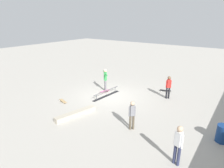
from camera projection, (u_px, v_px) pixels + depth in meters
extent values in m
plane|color=#ADA89E|center=(110.00, 96.00, 13.90)|extent=(60.00, 60.00, 0.00)
cube|color=black|center=(106.00, 96.00, 13.84)|extent=(2.64, 0.48, 0.01)
cylinder|color=#47474C|center=(115.00, 90.00, 14.49)|extent=(0.04, 0.04, 0.39)
cylinder|color=#47474C|center=(96.00, 97.00, 13.07)|extent=(0.04, 0.04, 0.39)
cylinder|color=#47474C|center=(106.00, 91.00, 13.72)|extent=(2.46, 0.27, 0.05)
cube|color=#B2A893|center=(76.00, 114.00, 10.96)|extent=(2.52, 0.96, 0.27)
cylinder|color=slate|center=(105.00, 85.00, 14.75)|extent=(0.18, 0.18, 0.86)
cylinder|color=slate|center=(106.00, 86.00, 14.59)|extent=(0.18, 0.18, 0.86)
cube|color=#2D8C42|center=(105.00, 76.00, 14.43)|extent=(0.30, 0.30, 0.61)
sphere|color=tan|center=(105.00, 71.00, 14.30)|extent=(0.23, 0.23, 0.23)
cylinder|color=#2D8C42|center=(104.00, 72.00, 14.73)|extent=(0.44, 0.48, 0.08)
cylinder|color=#2D8C42|center=(106.00, 75.00, 13.99)|extent=(0.44, 0.48, 0.08)
cube|color=#E05993|center=(105.00, 91.00, 14.55)|extent=(0.82, 0.38, 0.02)
cylinder|color=white|center=(107.00, 90.00, 14.82)|extent=(0.06, 0.04, 0.05)
cylinder|color=white|center=(109.00, 91.00, 14.65)|extent=(0.06, 0.04, 0.05)
cylinder|color=white|center=(101.00, 92.00, 14.48)|extent=(0.06, 0.04, 0.05)
cylinder|color=white|center=(103.00, 93.00, 14.31)|extent=(0.06, 0.04, 0.05)
cylinder|color=black|center=(167.00, 93.00, 13.31)|extent=(0.16, 0.16, 0.81)
cylinder|color=black|center=(169.00, 93.00, 13.30)|extent=(0.16, 0.16, 0.81)
cube|color=red|center=(169.00, 83.00, 13.08)|extent=(0.27, 0.28, 0.57)
sphere|color=brown|center=(169.00, 78.00, 12.95)|extent=(0.22, 0.22, 0.22)
cylinder|color=red|center=(167.00, 84.00, 13.11)|extent=(0.10, 0.10, 0.54)
cylinder|color=red|center=(171.00, 84.00, 13.09)|extent=(0.10, 0.10, 0.54)
cylinder|color=brown|center=(130.00, 122.00, 9.57)|extent=(0.16, 0.16, 0.76)
cylinder|color=brown|center=(133.00, 122.00, 9.59)|extent=(0.16, 0.16, 0.76)
cube|color=slate|center=(132.00, 110.00, 9.37)|extent=(0.26, 0.26, 0.54)
sphere|color=tan|center=(132.00, 103.00, 9.25)|extent=(0.21, 0.21, 0.21)
cylinder|color=slate|center=(129.00, 112.00, 9.37)|extent=(0.10, 0.10, 0.51)
cylinder|color=slate|center=(135.00, 111.00, 9.40)|extent=(0.10, 0.10, 0.51)
cylinder|color=#2D3351|center=(179.00, 156.00, 7.19)|extent=(0.15, 0.15, 0.83)
cylinder|color=#2D3351|center=(175.00, 154.00, 7.31)|extent=(0.15, 0.15, 0.83)
cube|color=white|center=(179.00, 139.00, 7.02)|extent=(0.24, 0.26, 0.59)
sphere|color=tan|center=(180.00, 129.00, 6.89)|extent=(0.22, 0.22, 0.22)
cylinder|color=white|center=(182.00, 142.00, 6.93)|extent=(0.09, 0.09, 0.55)
cylinder|color=white|center=(175.00, 138.00, 7.15)|extent=(0.09, 0.09, 0.55)
cube|color=black|center=(165.00, 90.00, 14.68)|extent=(0.44, 0.82, 0.02)
cylinder|color=white|center=(162.00, 91.00, 14.67)|extent=(0.05, 0.06, 0.05)
cylinder|color=white|center=(162.00, 90.00, 14.88)|extent=(0.05, 0.06, 0.05)
cylinder|color=white|center=(169.00, 92.00, 14.51)|extent=(0.05, 0.06, 0.05)
cylinder|color=white|center=(169.00, 91.00, 14.72)|extent=(0.05, 0.06, 0.05)
cube|color=tan|center=(63.00, 101.00, 12.81)|extent=(0.43, 0.82, 0.02)
cylinder|color=white|center=(60.00, 101.00, 12.97)|extent=(0.04, 0.06, 0.05)
cylinder|color=white|center=(63.00, 100.00, 13.10)|extent=(0.04, 0.06, 0.05)
cylinder|color=white|center=(63.00, 103.00, 12.56)|extent=(0.04, 0.06, 0.05)
cylinder|color=white|center=(66.00, 103.00, 12.69)|extent=(0.04, 0.06, 0.05)
cylinder|color=navy|center=(223.00, 134.00, 8.60)|extent=(0.55, 0.55, 0.81)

